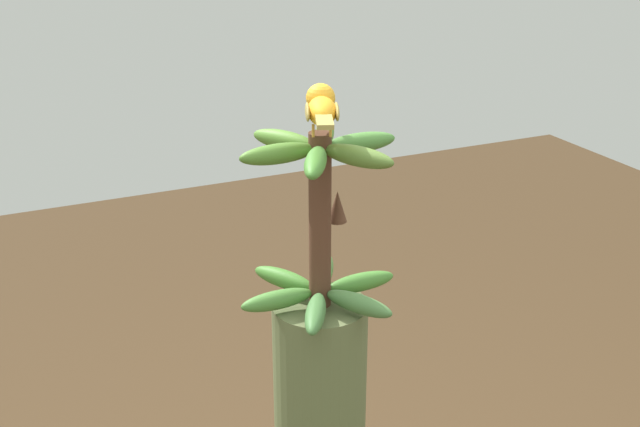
{
  "coord_description": "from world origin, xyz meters",
  "views": [
    {
      "loc": [
        1.2,
        -0.54,
        1.97
      ],
      "look_at": [
        0.0,
        0.0,
        1.43
      ],
      "focal_mm": 44.4,
      "sensor_mm": 36.0,
      "label": 1
    }
  ],
  "objects": [
    {
      "name": "banana_bunch",
      "position": [
        -0.0,
        0.0,
        1.41
      ],
      "size": [
        0.29,
        0.31,
        0.34
      ],
      "color": "#4C2D1E",
      "rests_on": "banana_tree"
    },
    {
      "name": "perched_bird",
      "position": [
        0.01,
        -0.0,
        1.63
      ],
      "size": [
        0.19,
        0.09,
        0.08
      ],
      "color": "#C68933",
      "rests_on": "banana_bunch"
    }
  ]
}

